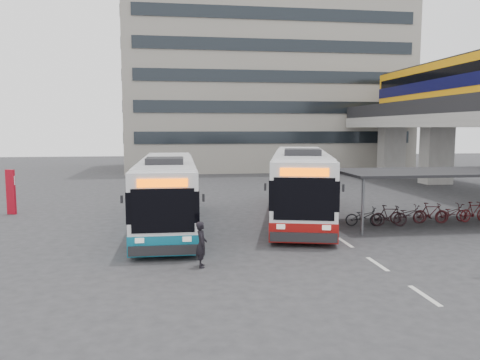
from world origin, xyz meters
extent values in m
plane|color=#28282B|center=(0.00, 0.00, 0.00)|extent=(120.00, 120.00, 0.00)
cube|color=gray|center=(17.00, 18.00, 2.30)|extent=(2.20, 1.60, 4.60)
cube|color=gray|center=(17.00, 26.00, 2.30)|extent=(2.20, 1.60, 4.60)
cube|color=black|center=(13.25, 12.00, 6.05)|extent=(0.35, 32.00, 1.10)
cube|color=orange|center=(17.00, 15.97, 7.60)|extent=(2.90, 20.00, 3.90)
cube|color=#090A35|center=(17.00, 15.97, 7.80)|extent=(2.98, 20.02, 0.90)
cube|color=black|center=(17.00, 15.97, 8.60)|extent=(2.96, 19.20, 0.70)
cube|color=black|center=(17.00, 15.97, 9.55)|extent=(2.70, 19.60, 0.25)
cylinder|color=#595B60|center=(3.70, 4.80, 1.20)|extent=(0.12, 0.12, 2.40)
cylinder|color=#595B60|center=(3.70, 1.20, 1.20)|extent=(0.12, 0.12, 2.40)
cube|color=black|center=(8.50, 3.00, 2.48)|extent=(10.00, 4.00, 0.12)
imported|color=black|center=(4.50, 3.00, 0.45)|extent=(1.71, 0.60, 0.90)
imported|color=black|center=(5.64, 3.00, 0.50)|extent=(1.66, 0.47, 1.00)
imported|color=black|center=(6.79, 3.00, 0.45)|extent=(1.71, 0.60, 0.90)
imported|color=black|center=(7.93, 3.00, 0.50)|extent=(1.66, 0.47, 1.00)
imported|color=#350C0F|center=(9.07, 3.00, 0.45)|extent=(1.71, 0.60, 0.90)
imported|color=#3F0C0F|center=(10.21, 3.00, 0.50)|extent=(1.66, 0.47, 1.00)
cube|color=gray|center=(6.00, 36.00, 12.50)|extent=(30.00, 15.00, 25.00)
cube|color=beige|center=(2.50, -6.00, 0.01)|extent=(0.15, 1.60, 0.01)
cube|color=beige|center=(2.50, -3.00, 0.01)|extent=(0.15, 1.60, 0.01)
cube|color=beige|center=(2.50, 0.00, 0.01)|extent=(0.15, 1.60, 0.01)
cube|color=white|center=(2.12, 5.35, 1.86)|extent=(5.52, 12.50, 2.80)
cube|color=maroon|center=(2.12, 5.35, 0.56)|extent=(5.57, 12.54, 0.76)
cube|color=black|center=(2.12, 5.35, 1.99)|extent=(5.58, 12.53, 1.17)
cube|color=#F35700|center=(0.62, -0.57, 2.90)|extent=(1.78, 0.52, 0.31)
cube|color=black|center=(1.37, 2.39, 3.49)|extent=(1.91, 1.96, 0.29)
cylinder|color=black|center=(-0.03, 1.86, 0.51)|extent=(0.55, 1.06, 1.02)
cylinder|color=black|center=(4.14, 8.38, 0.51)|extent=(0.55, 1.06, 1.02)
cube|color=white|center=(-4.54, 4.06, 1.73)|extent=(2.56, 11.43, 2.61)
cube|color=#0E6580|center=(-4.54, 4.06, 0.52)|extent=(2.60, 11.47, 0.71)
cube|color=black|center=(-4.54, 4.06, 1.85)|extent=(2.62, 11.45, 1.09)
cube|color=#F35700|center=(-4.61, -1.64, 2.71)|extent=(1.70, 0.10, 0.29)
cube|color=black|center=(-4.58, 1.21, 3.25)|extent=(1.47, 1.54, 0.27)
cylinder|color=black|center=(-5.72, 0.43, 0.48)|extent=(0.30, 0.95, 0.95)
cylinder|color=black|center=(-3.37, 7.24, 0.48)|extent=(0.30, 0.95, 0.95)
imported|color=black|center=(-3.37, -2.47, 0.76)|extent=(0.37, 0.56, 1.52)
cube|color=#A10919|center=(-12.77, 8.39, 1.19)|extent=(0.50, 0.29, 2.38)
cube|color=white|center=(-12.77, 8.39, 1.81)|extent=(0.50, 0.21, 0.48)
camera|label=1|loc=(-4.21, -17.48, 4.55)|focal=35.00mm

